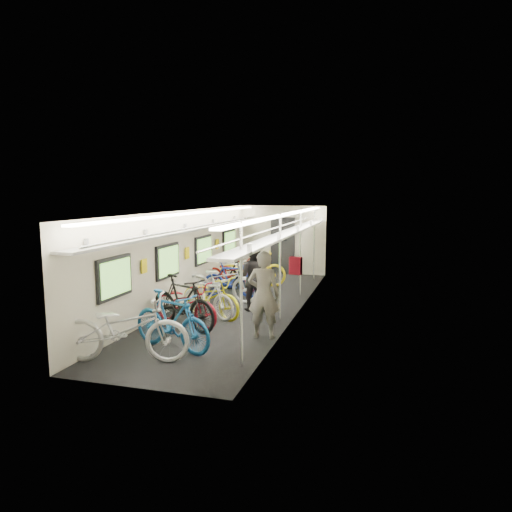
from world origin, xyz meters
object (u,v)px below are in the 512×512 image
Objects in this scene: passenger_mid at (253,277)px; backpack at (296,266)px; bicycle_0 at (124,329)px; bicycle_1 at (171,321)px; passenger_near at (264,295)px.

backpack is at bearing 144.85° from passenger_mid.
bicycle_0 is 1.34× the size of passenger_mid.
bicycle_1 is 1.86m from passenger_near.
bicycle_1 is 3.22m from passenger_mid.
backpack is at bearing -113.74° from passenger_near.
passenger_mid is (-0.79, 1.98, -0.04)m from passenger_near.
bicycle_0 is at bearing 73.47° from passenger_mid.
passenger_near is (1.41, 1.16, 0.32)m from bicycle_1.
passenger_mid reaches higher than bicycle_1.
bicycle_0 is 1.21× the size of bicycle_1.
passenger_mid reaches higher than bicycle_0.
passenger_near is 1.29m from backpack.
passenger_near reaches higher than bicycle_1.
passenger_mid is 4.33× the size of backpack.
bicycle_0 is 1.28× the size of passenger_near.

